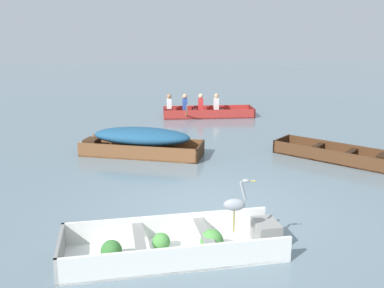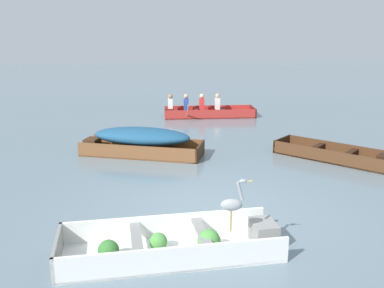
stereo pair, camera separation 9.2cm
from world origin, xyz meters
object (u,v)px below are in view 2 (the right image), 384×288
(heron_on_dinghy, at_px, (232,203))
(dinghy_white_foreground, at_px, (178,245))
(skiff_dark_varnish_mid_moored, at_px, (337,156))
(rowboat_red_with_crew, at_px, (203,111))
(skiff_wooden_brown_near_moored, at_px, (141,139))

(heron_on_dinghy, bearing_deg, dinghy_white_foreground, 160.56)
(skiff_dark_varnish_mid_moored, xyz_separation_m, rowboat_red_with_crew, (-1.98, 6.57, 0.10))
(dinghy_white_foreground, distance_m, heron_on_dinghy, 1.09)
(dinghy_white_foreground, relative_size, rowboat_red_with_crew, 0.92)
(dinghy_white_foreground, bearing_deg, heron_on_dinghy, -19.44)
(heron_on_dinghy, bearing_deg, skiff_dark_varnish_mid_moored, 43.91)
(dinghy_white_foreground, xyz_separation_m, skiff_wooden_brown_near_moored, (0.07, 5.55, 0.29))
(dinghy_white_foreground, height_order, rowboat_red_with_crew, rowboat_red_with_crew)
(rowboat_red_with_crew, bearing_deg, heron_on_dinghy, -102.24)
(dinghy_white_foreground, xyz_separation_m, heron_on_dinghy, (0.77, -0.27, 0.72))
(dinghy_white_foreground, distance_m, skiff_wooden_brown_near_moored, 5.56)
(dinghy_white_foreground, relative_size, skiff_dark_varnish_mid_moored, 1.14)
(dinghy_white_foreground, bearing_deg, skiff_dark_varnish_mid_moored, 37.31)
(rowboat_red_with_crew, bearing_deg, skiff_wooden_brown_near_moored, -121.78)
(skiff_wooden_brown_near_moored, relative_size, skiff_dark_varnish_mid_moored, 1.15)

